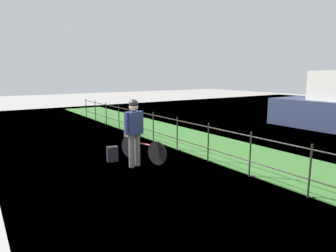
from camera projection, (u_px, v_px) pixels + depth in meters
ground_plane at (126, 168)px, 7.09m from camera, size 60.00×60.00×0.00m
grass_strip at (223, 149)px, 8.91m from camera, size 27.00×2.40×0.03m
iron_fence at (192, 135)px, 8.11m from camera, size 18.04×0.04×1.03m
bicycle_main at (142, 149)px, 7.66m from camera, size 1.56×0.50×0.60m
wooden_crate at (132, 132)px, 7.81m from camera, size 0.44×0.36×0.25m
terrier_dog at (133, 125)px, 7.76m from camera, size 0.32×0.21×0.18m
cyclist_person at (134, 127)px, 7.09m from camera, size 0.36×0.52×1.68m
backpack_on_paving at (112, 154)px, 7.64m from camera, size 0.23×0.31×0.40m
mooring_bollard at (129, 133)px, 10.26m from camera, size 0.20×0.20×0.47m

